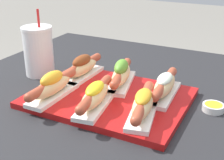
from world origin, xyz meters
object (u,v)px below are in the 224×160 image
serving_tray (109,98)px  hot_dog_5 (164,86)px  drink_cup (39,51)px  hot_dog_0 (52,86)px  hot_dog_2 (143,104)px  sauce_bowl (213,107)px  hot_dog_3 (82,67)px  hot_dog_4 (121,74)px  hot_dog_1 (95,96)px

serving_tray → hot_dog_5: 0.16m
hot_dog_5 → drink_cup: 0.46m
hot_dog_5 → hot_dog_0: bearing=-152.2°
serving_tray → drink_cup: bearing=166.7°
hot_dog_2 → sauce_bowl: 0.21m
hot_dog_3 → hot_dog_5: (0.29, -0.01, -0.00)m
serving_tray → hot_dog_5: size_ratio=2.00×
hot_dog_4 → hot_dog_0: bearing=-129.4°
hot_dog_0 → serving_tray: bearing=31.3°
serving_tray → sauce_bowl: bearing=14.8°
serving_tray → drink_cup: 0.33m
sauce_bowl → hot_dog_0: bearing=-159.4°
hot_dog_1 → sauce_bowl: size_ratio=3.74×
hot_dog_1 → hot_dog_3: (-0.14, 0.16, 0.00)m
hot_dog_0 → hot_dog_1: size_ratio=1.01×
hot_dog_0 → hot_dog_1: bearing=0.9°
sauce_bowl → hot_dog_5: bearing=-176.0°
hot_dog_3 → hot_dog_4: size_ratio=1.02×
serving_tray → drink_cup: (-0.31, 0.07, 0.08)m
drink_cup → sauce_bowl: bearing=0.1°
serving_tray → hot_dog_3: (-0.14, 0.08, 0.04)m
sauce_bowl → drink_cup: drink_cup is taller
hot_dog_1 → hot_dog_3: 0.21m
hot_dog_5 → drink_cup: drink_cup is taller
sauce_bowl → serving_tray: bearing=-165.2°
hot_dog_4 → sauce_bowl: 0.29m
hot_dog_4 → drink_cup: (-0.31, -0.01, 0.03)m
hot_dog_5 → sauce_bowl: bearing=4.0°
hot_dog_4 → hot_dog_2: bearing=-48.8°
serving_tray → sauce_bowl: 0.29m
hot_dog_4 → sauce_bowl: (0.29, -0.01, -0.04)m
hot_dog_2 → hot_dog_3: size_ratio=0.98×
hot_dog_5 → sauce_bowl: hot_dog_5 is taller
hot_dog_3 → hot_dog_4: 0.14m
serving_tray → hot_dog_4: (-0.00, 0.08, 0.04)m
hot_dog_3 → sauce_bowl: size_ratio=3.77×
hot_dog_4 → serving_tray: bearing=-89.8°
hot_dog_0 → drink_cup: size_ratio=0.97×
hot_dog_4 → hot_dog_5: bearing=-7.1°
sauce_bowl → drink_cup: (-0.60, -0.00, 0.08)m
hot_dog_1 → sauce_bowl: (0.28, 0.16, -0.04)m
hot_dog_1 → hot_dog_2: 0.13m
hot_dog_2 → hot_dog_4: hot_dog_4 is taller
hot_dog_0 → hot_dog_4: 0.22m
serving_tray → hot_dog_1: size_ratio=2.02×
hot_dog_5 → drink_cup: (-0.46, 0.01, 0.03)m
serving_tray → hot_dog_4: size_ratio=2.04×
hot_dog_3 → sauce_bowl: bearing=-0.6°
serving_tray → hot_dog_4: 0.09m
serving_tray → hot_dog_3: 0.17m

